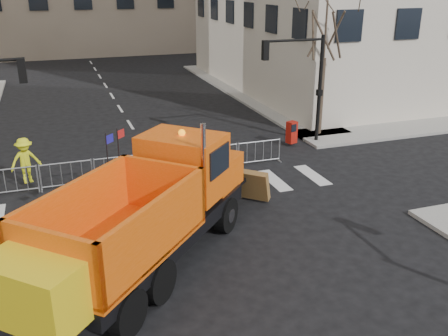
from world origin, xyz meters
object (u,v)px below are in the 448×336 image
object	(u,v)px
worker	(25,160)
newspaper_box	(292,132)
cop_c	(225,177)
plow_truck	(144,212)
cop_a	(206,177)
cop_b	(200,175)

from	to	relation	value
worker	newspaper_box	distance (m)	12.51
cop_c	plow_truck	bearing A→B (deg)	-11.54
cop_a	newspaper_box	size ratio (longest dim) A/B	1.87
cop_a	cop_c	xyz separation A→B (m)	(0.72, -0.05, -0.08)
plow_truck	cop_a	xyz separation A→B (m)	(3.02, 3.83, -0.81)
plow_truck	worker	xyz separation A→B (m)	(-3.34, 7.77, -0.74)
cop_c	newspaper_box	bearing A→B (deg)	166.82
plow_truck	cop_c	xyz separation A→B (m)	(3.73, 3.79, -0.89)
plow_truck	cop_a	size ratio (longest dim) A/B	4.69
plow_truck	newspaper_box	distance (m)	12.81
cop_c	cop_b	bearing A→B (deg)	-103.82
cop_a	worker	distance (m)	7.48
cop_a	cop_c	distance (m)	0.72
cop_b	worker	xyz separation A→B (m)	(-6.34, 3.21, 0.27)
newspaper_box	plow_truck	bearing A→B (deg)	-154.18
plow_truck	newspaper_box	size ratio (longest dim) A/B	8.77
cop_b	newspaper_box	xyz separation A→B (m)	(6.11, 4.36, -0.12)
plow_truck	cop_b	bearing A→B (deg)	10.30
plow_truck	cop_a	bearing A→B (deg)	5.43
cop_c	newspaper_box	xyz separation A→B (m)	(5.37, 5.15, -0.25)
worker	cop_a	bearing A→B (deg)	-50.43
newspaper_box	cop_b	bearing A→B (deg)	-163.06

